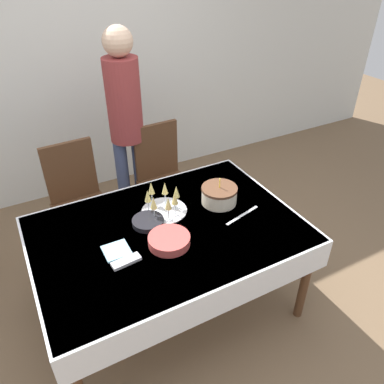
% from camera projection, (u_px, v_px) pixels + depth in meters
% --- Properties ---
extents(ground_plane, '(12.00, 12.00, 0.00)m').
position_uv_depth(ground_plane, '(171.00, 304.00, 2.78)').
color(ground_plane, brown).
extents(wall_back, '(8.00, 0.05, 2.70)m').
position_uv_depth(wall_back, '(76.00, 58.00, 3.44)').
color(wall_back, silver).
rests_on(wall_back, ground_plane).
extents(dining_table, '(1.68, 1.17, 0.72)m').
position_uv_depth(dining_table, '(169.00, 241.00, 2.43)').
color(dining_table, white).
rests_on(dining_table, ground_plane).
extents(dining_chair_far_left, '(0.44, 0.44, 0.98)m').
position_uv_depth(dining_chair_far_left, '(78.00, 197.00, 2.99)').
color(dining_chair_far_left, '#51331E').
rests_on(dining_chair_far_left, ground_plane).
extents(dining_chair_far_right, '(0.44, 0.44, 0.98)m').
position_uv_depth(dining_chair_far_right, '(163.00, 175.00, 3.28)').
color(dining_chair_far_right, '#51331E').
rests_on(dining_chair_far_right, ground_plane).
extents(birthday_cake, '(0.25, 0.25, 0.20)m').
position_uv_depth(birthday_cake, '(219.00, 195.00, 2.59)').
color(birthday_cake, beige).
rests_on(birthday_cake, dining_table).
extents(champagne_tray, '(0.31, 0.31, 0.18)m').
position_uv_depth(champagne_tray, '(163.00, 201.00, 2.48)').
color(champagne_tray, silver).
rests_on(champagne_tray, dining_table).
extents(plate_stack_main, '(0.25, 0.25, 0.06)m').
position_uv_depth(plate_stack_main, '(169.00, 240.00, 2.24)').
color(plate_stack_main, '#CC4C47').
rests_on(plate_stack_main, dining_table).
extents(plate_stack_dessert, '(0.21, 0.21, 0.03)m').
position_uv_depth(plate_stack_dessert, '(148.00, 222.00, 2.41)').
color(plate_stack_dessert, black).
rests_on(plate_stack_dessert, dining_table).
extents(cake_knife, '(0.30, 0.09, 0.00)m').
position_uv_depth(cake_knife, '(242.00, 215.00, 2.49)').
color(cake_knife, silver).
rests_on(cake_knife, dining_table).
extents(fork_pile, '(0.18, 0.08, 0.02)m').
position_uv_depth(fork_pile, '(126.00, 261.00, 2.12)').
color(fork_pile, silver).
rests_on(fork_pile, dining_table).
extents(napkin_pile, '(0.15, 0.15, 0.01)m').
position_uv_depth(napkin_pile, '(116.00, 251.00, 2.20)').
color(napkin_pile, '#8CC6E0').
rests_on(napkin_pile, dining_table).
extents(person_standing, '(0.28, 0.28, 1.75)m').
position_uv_depth(person_standing, '(125.00, 115.00, 3.05)').
color(person_standing, '#3F4C72').
rests_on(person_standing, ground_plane).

